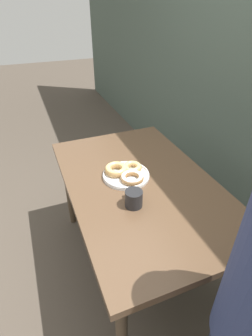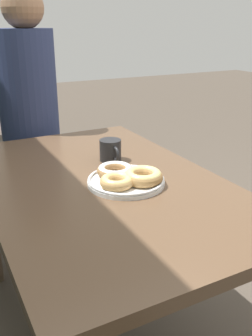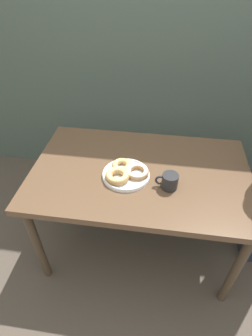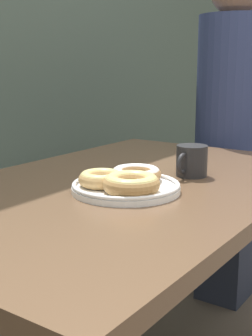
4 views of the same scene
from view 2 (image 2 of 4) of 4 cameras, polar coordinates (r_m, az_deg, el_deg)
ground_plane at (r=1.84m, az=4.81°, el=-21.03°), size 14.00×14.00×0.00m
dining_table at (r=1.37m, az=-3.71°, el=-4.47°), size 1.27×0.80×0.71m
donut_plate at (r=1.29m, az=0.13°, el=-1.42°), size 0.27×0.27×0.06m
coffee_mug at (r=1.51m, az=-2.35°, el=2.74°), size 0.12×0.09×0.09m
person_figure at (r=2.10m, az=-14.49°, el=6.84°), size 0.34×0.31×1.41m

